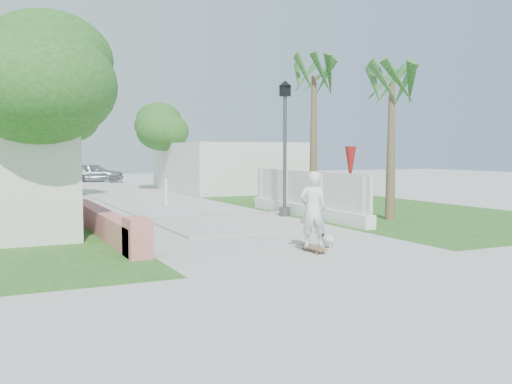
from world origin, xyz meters
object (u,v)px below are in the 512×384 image
bollard (166,192)px  skateboarder (313,213)px  dog (327,239)px  parked_car (94,173)px  street_lamp (285,143)px  patio_umbrella (350,165)px

bollard → skateboarder: bearing=-89.5°
dog → parked_car: (0.12, 30.07, 0.49)m
skateboarder → dog: (0.47, 0.18, -0.62)m
street_lamp → dog: 6.67m
bollard → patio_umbrella: size_ratio=0.47×
skateboarder → bollard: bearing=-70.7°
street_lamp → parked_car: bearing=94.8°
patio_umbrella → skateboarder: (-4.50, -5.09, -0.88)m
street_lamp → bollard: (-2.70, 4.50, -1.84)m
street_lamp → skateboarder: size_ratio=2.60×
bollard → skateboarder: size_ratio=0.64×
bollard → parked_car: 19.67m
patio_umbrella → parked_car: 25.48m
street_lamp → parked_car: street_lamp is taller
bollard → parked_car: bearing=88.0°
street_lamp → dog: street_lamp is taller
bollard → parked_car: (0.69, 19.66, 0.09)m
patio_umbrella → dog: (-4.03, -4.91, -1.49)m
street_lamp → parked_car: size_ratio=1.12×
street_lamp → dog: bearing=-109.8°
bollard → street_lamp: bearing=-59.0°
street_lamp → bollard: street_lamp is taller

